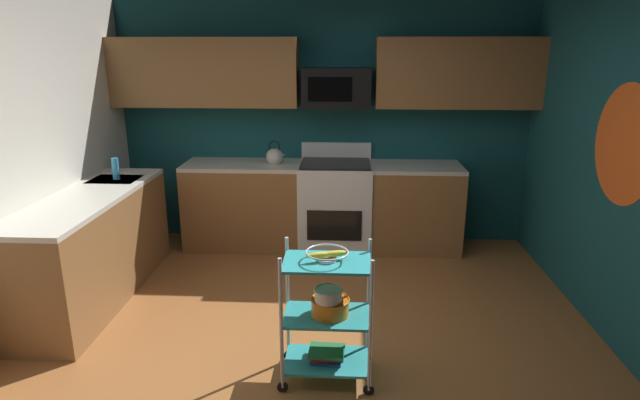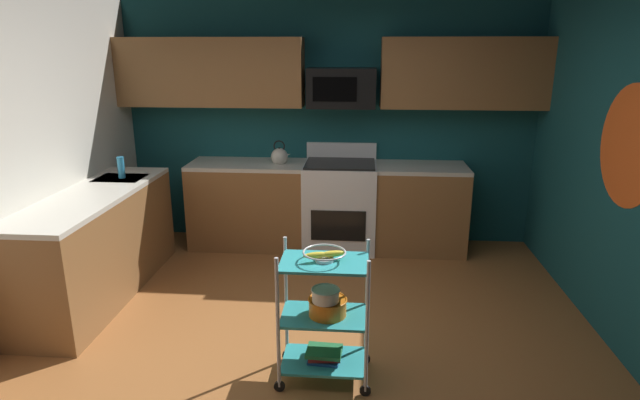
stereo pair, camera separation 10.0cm
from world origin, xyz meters
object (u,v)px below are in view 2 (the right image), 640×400
(dish_soap_bottle, at_px, (121,167))
(rolling_cart, at_px, (324,316))
(fruit_bowl, at_px, (324,254))
(microwave, at_px, (341,88))
(kettle, at_px, (280,156))
(mixing_bowl_large, at_px, (328,306))
(oven_range, at_px, (340,205))
(mixing_bowl_small, at_px, (325,295))
(book_stack, at_px, (324,354))

(dish_soap_bottle, bearing_deg, rolling_cart, -38.60)
(rolling_cart, relative_size, fruit_bowl, 3.36)
(microwave, height_order, kettle, microwave)
(mixing_bowl_large, bearing_deg, oven_range, 90.70)
(kettle, bearing_deg, dish_soap_bottle, -151.40)
(fruit_bowl, distance_m, dish_soap_bottle, 2.60)
(microwave, relative_size, mixing_bowl_small, 3.85)
(fruit_bowl, xyz_separation_m, book_stack, (0.00, 0.00, -0.71))
(microwave, bearing_deg, dish_soap_bottle, -156.93)
(fruit_bowl, relative_size, dish_soap_bottle, 1.36)
(fruit_bowl, relative_size, mixing_bowl_large, 1.08)
(kettle, bearing_deg, book_stack, -74.69)
(microwave, bearing_deg, kettle, -170.41)
(microwave, distance_m, mixing_bowl_small, 2.74)
(mixing_bowl_large, relative_size, kettle, 0.95)
(fruit_bowl, bearing_deg, book_stack, 0.00)
(oven_range, bearing_deg, rolling_cart, -89.80)
(microwave, xyz_separation_m, kettle, (-0.64, -0.11, -0.70))
(microwave, height_order, book_stack, microwave)
(rolling_cart, distance_m, book_stack, 0.28)
(oven_range, xyz_separation_m, rolling_cart, (0.01, -2.38, -0.03))
(book_stack, distance_m, kettle, 2.60)
(dish_soap_bottle, bearing_deg, fruit_bowl, -38.60)
(oven_range, xyz_separation_m, mixing_bowl_large, (0.03, -2.38, 0.04))
(fruit_bowl, height_order, book_stack, fruit_bowl)
(kettle, bearing_deg, rolling_cart, -74.69)
(mixing_bowl_large, height_order, kettle, kettle)
(mixing_bowl_large, xyz_separation_m, kettle, (-0.67, 2.38, 0.48))
(oven_range, xyz_separation_m, mixing_bowl_small, (0.02, -2.41, 0.14))
(fruit_bowl, relative_size, book_stack, 1.13)
(book_stack, height_order, dish_soap_bottle, dish_soap_bottle)
(mixing_bowl_large, bearing_deg, dish_soap_bottle, 141.69)
(microwave, relative_size, dish_soap_bottle, 3.50)
(mixing_bowl_small, xyz_separation_m, dish_soap_bottle, (-2.04, 1.66, 0.40))
(mixing_bowl_small, distance_m, book_stack, 0.45)
(rolling_cart, xyz_separation_m, mixing_bowl_small, (0.01, -0.03, 0.17))
(mixing_bowl_small, distance_m, kettle, 2.53)
(oven_range, relative_size, mixing_bowl_large, 4.37)
(oven_range, distance_m, rolling_cart, 2.38)
(rolling_cart, xyz_separation_m, mixing_bowl_large, (0.02, 0.00, 0.07))
(oven_range, height_order, kettle, kettle)
(mixing_bowl_large, bearing_deg, microwave, 90.68)
(mixing_bowl_small, height_order, kettle, kettle)
(fruit_bowl, distance_m, book_stack, 0.71)
(microwave, xyz_separation_m, mixing_bowl_small, (0.02, -2.52, -1.08))
(fruit_bowl, distance_m, kettle, 2.47)
(mixing_bowl_small, relative_size, book_stack, 0.76)
(fruit_bowl, distance_m, mixing_bowl_small, 0.26)
(microwave, relative_size, rolling_cart, 0.77)
(mixing_bowl_small, bearing_deg, oven_range, 90.42)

